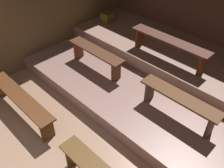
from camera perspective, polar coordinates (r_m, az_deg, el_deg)
name	(u,v)px	position (r m, az deg, el deg)	size (l,w,h in m)	color
ground	(126,104)	(5.00, 3.28, -4.73)	(5.89, 5.78, 0.08)	tan
wall_back	(204,3)	(6.12, 20.65, 17.32)	(5.89, 0.06, 2.78)	brown
wall_left	(44,2)	(5.99, -15.67, 17.89)	(0.06, 5.78, 2.78)	brown
platform_lower	(152,79)	(5.40, 9.36, 1.10)	(5.09, 3.29, 0.28)	#9E766B
platform_middle	(174,55)	(5.79, 14.31, 6.60)	(5.09, 1.75, 0.28)	tan
bench_floor_left	(21,100)	(4.79, -20.50, -3.52)	(1.87, 0.30, 0.46)	#5B3117
bench_lower_left	(96,54)	(5.25, -3.78, 6.92)	(1.44, 0.30, 0.46)	brown
bench_lower_right	(179,101)	(4.23, 15.37, -3.83)	(1.44, 0.30, 0.46)	#5C3217
bench_middle_center	(169,44)	(5.18, 13.20, 9.17)	(1.78, 0.30, 0.46)	brown
wooden_crate_middle	(107,18)	(6.75, -1.15, 15.21)	(0.26, 0.26, 0.26)	brown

